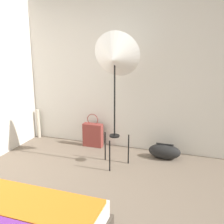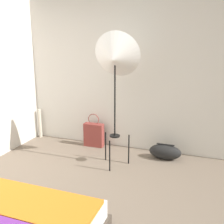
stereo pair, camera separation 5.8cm
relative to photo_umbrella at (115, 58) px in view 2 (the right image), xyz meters
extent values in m
plane|color=#756656|center=(-0.42, -1.50, -1.58)|extent=(14.00, 14.00, 0.00)
cube|color=silver|center=(-0.42, 0.76, -0.28)|extent=(8.00, 0.05, 2.60)
cube|color=orange|center=(-0.27, -1.71, -1.20)|extent=(1.35, 0.49, 0.04)
cylinder|color=black|center=(0.00, -0.22, -1.35)|extent=(0.02, 0.02, 0.46)
cylinder|color=black|center=(-0.19, 0.11, -1.35)|extent=(0.02, 0.02, 0.46)
cylinder|color=black|center=(0.19, 0.11, -1.35)|extent=(0.02, 0.02, 0.46)
cylinder|color=black|center=(0.00, 0.00, -1.12)|extent=(0.15, 0.15, 0.02)
cylinder|color=black|center=(0.00, 0.00, -0.55)|extent=(0.02, 0.02, 1.13)
cone|color=white|center=(0.00, 0.00, 0.02)|extent=(0.66, 0.42, 0.70)
cube|color=brown|center=(-0.59, 0.58, -1.37)|extent=(0.35, 0.13, 0.41)
torus|color=brown|center=(-0.59, 0.58, -1.08)|extent=(0.20, 0.01, 0.20)
ellipsoid|color=black|center=(0.68, 0.46, -1.46)|extent=(0.50, 0.24, 0.24)
cube|color=black|center=(0.68, 0.46, -1.33)|extent=(0.28, 0.04, 0.01)
cylinder|color=beige|center=(-1.76, 0.66, -1.30)|extent=(0.06, 0.06, 0.55)
camera|label=1|loc=(1.13, -3.44, 0.20)|focal=42.00mm
camera|label=2|loc=(1.18, -3.43, 0.20)|focal=42.00mm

